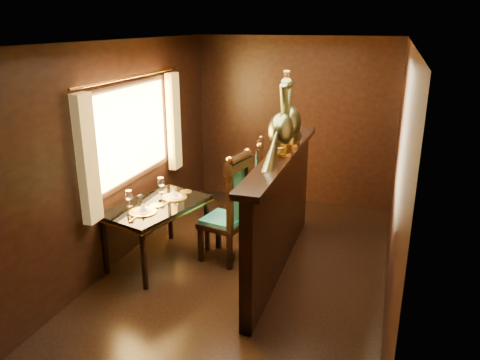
{
  "coord_description": "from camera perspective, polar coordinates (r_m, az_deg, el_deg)",
  "views": [
    {
      "loc": [
        1.37,
        -4.38,
        2.67
      ],
      "look_at": [
        -0.16,
        0.35,
        0.99
      ],
      "focal_mm": 35.0,
      "sensor_mm": 36.0,
      "label": 1
    }
  ],
  "objects": [
    {
      "name": "chair_right",
      "position": [
        6.03,
        1.66,
        -0.68
      ],
      "size": [
        0.56,
        0.58,
        1.3
      ],
      "rotation": [
        0.0,
        0.0,
        0.23
      ],
      "color": "black",
      "rests_on": "ground"
    },
    {
      "name": "dining_table",
      "position": [
        5.42,
        -10.11,
        -3.61
      ],
      "size": [
        1.03,
        1.36,
        0.91
      ],
      "rotation": [
        0.0,
        0.0,
        -0.27
      ],
      "color": "black",
      "rests_on": "ground"
    },
    {
      "name": "partition",
      "position": [
        5.18,
        4.92,
        -3.63
      ],
      "size": [
        0.26,
        2.7,
        1.36
      ],
      "color": "black",
      "rests_on": "ground"
    },
    {
      "name": "room_shell",
      "position": [
        4.76,
        -0.36,
        5.42
      ],
      "size": [
        3.04,
        5.04,
        2.52
      ],
      "color": "black",
      "rests_on": "ground"
    },
    {
      "name": "peacock_right",
      "position": [
        5.18,
        6.09,
        8.7
      ],
      "size": [
        0.27,
        0.72,
        0.85
      ],
      "primitive_type": null,
      "color": "#1B523F",
      "rests_on": "partition"
    },
    {
      "name": "chair_left",
      "position": [
        5.32,
        -0.91,
        -3.14
      ],
      "size": [
        0.57,
        0.59,
        1.34
      ],
      "rotation": [
        0.0,
        0.0,
        -0.2
      ],
      "color": "black",
      "rests_on": "ground"
    },
    {
      "name": "ground",
      "position": [
        5.31,
        0.5,
        -11.55
      ],
      "size": [
        5.0,
        5.0,
        0.0
      ],
      "primitive_type": "plane",
      "color": "black",
      "rests_on": "ground"
    },
    {
      "name": "peacock_left",
      "position": [
        4.79,
        5.07,
        7.91
      ],
      "size": [
        0.27,
        0.71,
        0.85
      ],
      "primitive_type": null,
      "color": "#1B523F",
      "rests_on": "partition"
    }
  ]
}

